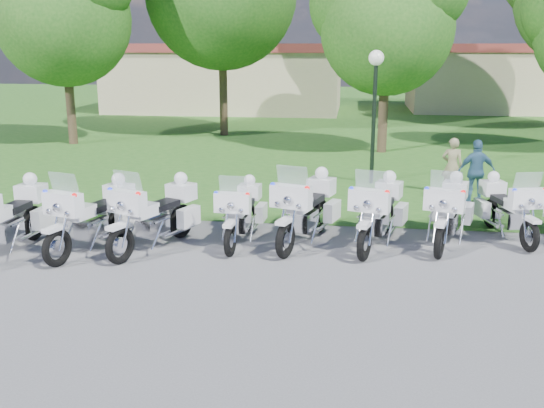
# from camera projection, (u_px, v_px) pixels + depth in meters

# --- Properties ---
(ground) EXTENTS (100.00, 100.00, 0.00)m
(ground) POSITION_uv_depth(u_px,v_px,m) (243.00, 269.00, 11.19)
(ground) COLOR #5A5A60
(ground) RESTS_ON ground
(grass_lawn) EXTENTS (100.00, 48.00, 0.01)m
(grass_lawn) POSITION_uv_depth(u_px,v_px,m) (321.00, 113.00, 37.07)
(grass_lawn) COLOR #255A1C
(grass_lawn) RESTS_ON ground
(motorcycle_0) EXTENTS (0.93, 2.64, 1.77)m
(motorcycle_0) POSITION_uv_depth(u_px,v_px,m) (9.00, 216.00, 11.96)
(motorcycle_0) COLOR black
(motorcycle_0) RESTS_ON ground
(motorcycle_1) EXTENTS (1.32, 2.52, 1.74)m
(motorcycle_1) POSITION_uv_depth(u_px,v_px,m) (95.00, 214.00, 12.12)
(motorcycle_1) COLOR black
(motorcycle_1) RESTS_ON ground
(motorcycle_2) EXTENTS (1.46, 2.46, 1.74)m
(motorcycle_2) POSITION_uv_depth(u_px,v_px,m) (157.00, 213.00, 12.22)
(motorcycle_2) COLOR black
(motorcycle_2) RESTS_ON ground
(motorcycle_3) EXTENTS (0.84, 2.33, 1.56)m
(motorcycle_3) POSITION_uv_depth(u_px,v_px,m) (242.00, 211.00, 12.64)
(motorcycle_3) COLOR black
(motorcycle_3) RESTS_ON ground
(motorcycle_4) EXTENTS (1.37, 2.57, 1.78)m
(motorcycle_4) POSITION_uv_depth(u_px,v_px,m) (307.00, 208.00, 12.56)
(motorcycle_4) COLOR black
(motorcycle_4) RESTS_ON ground
(motorcycle_5) EXTENTS (1.30, 2.50, 1.73)m
(motorcycle_5) POSITION_uv_depth(u_px,v_px,m) (379.00, 211.00, 12.40)
(motorcycle_5) COLOR black
(motorcycle_5) RESTS_ON ground
(motorcycle_6) EXTENTS (1.27, 2.45, 1.69)m
(motorcycle_6) POSITION_uv_depth(u_px,v_px,m) (449.00, 210.00, 12.50)
(motorcycle_6) COLOR black
(motorcycle_6) RESTS_ON ground
(motorcycle_7) EXTENTS (1.13, 2.31, 1.58)m
(motorcycle_7) POSITION_uv_depth(u_px,v_px,m) (507.00, 207.00, 12.93)
(motorcycle_7) COLOR black
(motorcycle_7) RESTS_ON ground
(lamp_post) EXTENTS (0.44, 0.44, 3.88)m
(lamp_post) POSITION_uv_depth(u_px,v_px,m) (375.00, 83.00, 17.39)
(lamp_post) COLOR black
(lamp_post) RESTS_ON ground
(tree_0) EXTENTS (6.29, 5.36, 8.38)m
(tree_0) POSITION_uv_depth(u_px,v_px,m) (61.00, 5.00, 24.06)
(tree_0) COLOR #38281C
(tree_0) RESTS_ON ground
(tree_2) EXTENTS (5.76, 4.91, 7.68)m
(tree_2) POSITION_uv_depth(u_px,v_px,m) (386.00, 15.00, 22.20)
(tree_2) COLOR #38281C
(tree_2) RESTS_ON ground
(building_west) EXTENTS (14.56, 8.32, 4.10)m
(building_west) POSITION_uv_depth(u_px,v_px,m) (228.00, 77.00, 38.27)
(building_west) COLOR tan
(building_west) RESTS_ON ground
(building_east) EXTENTS (11.44, 7.28, 4.10)m
(building_east) POSITION_uv_depth(u_px,v_px,m) (500.00, 77.00, 38.01)
(building_east) COLOR tan
(building_east) RESTS_ON ground
(bystander_a) EXTENTS (0.62, 0.46, 1.57)m
(bystander_a) POSITION_uv_depth(u_px,v_px,m) (452.00, 166.00, 16.67)
(bystander_a) COLOR gray
(bystander_a) RESTS_ON ground
(bystander_c) EXTENTS (1.02, 0.55, 1.66)m
(bystander_c) POSITION_uv_depth(u_px,v_px,m) (476.00, 172.00, 15.70)
(bystander_c) COLOR #365F82
(bystander_c) RESTS_ON ground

